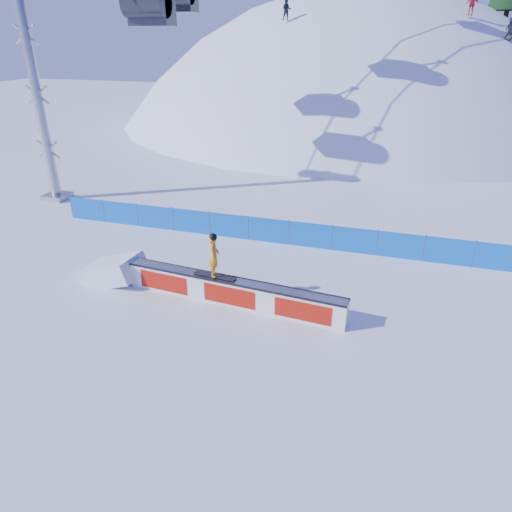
% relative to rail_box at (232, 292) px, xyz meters
% --- Properties ---
extents(ground, '(160.00, 160.00, 0.00)m').
position_rel_rail_box_xyz_m(ground, '(-0.26, 1.28, -0.50)').
color(ground, white).
rests_on(ground, ground).
extents(snow_hill, '(64.00, 64.00, 64.00)m').
position_rel_rail_box_xyz_m(snow_hill, '(-0.26, 43.28, -18.50)').
color(snow_hill, white).
rests_on(snow_hill, ground).
extents(safety_fence, '(22.05, 0.05, 1.30)m').
position_rel_rail_box_xyz_m(safety_fence, '(-0.26, 5.78, 0.10)').
color(safety_fence, blue).
rests_on(safety_fence, ground).
extents(rail_box, '(8.46, 1.28, 1.01)m').
position_rel_rail_box_xyz_m(rail_box, '(0.00, 0.00, 0.00)').
color(rail_box, white).
rests_on(rail_box, ground).
extents(snow_ramp, '(2.59, 1.74, 1.54)m').
position_rel_rail_box_xyz_m(snow_ramp, '(-5.25, 0.43, -0.50)').
color(snow_ramp, white).
rests_on(snow_ramp, ground).
extents(snowboarder, '(1.63, 0.64, 1.69)m').
position_rel_rail_box_xyz_m(snowboarder, '(-0.68, 0.06, 1.34)').
color(snowboarder, black).
rests_on(snowboarder, rail_box).
extents(distant_skiers, '(18.70, 8.87, 6.29)m').
position_rel_rail_box_xyz_m(distant_skiers, '(2.37, 32.63, 11.23)').
color(distant_skiers, black).
rests_on(distant_skiers, ground).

